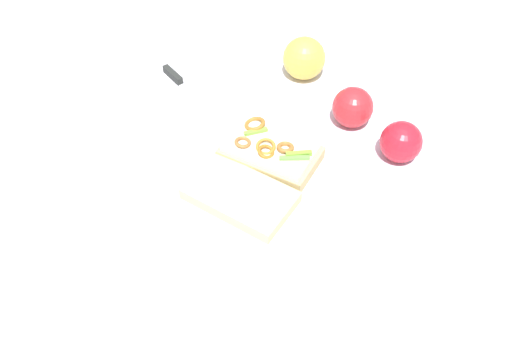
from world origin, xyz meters
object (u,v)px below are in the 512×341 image
at_px(knife, 176,79).
at_px(apple_0, 353,107).
at_px(apple_1, 304,58).
at_px(bread_slice_side, 240,195).
at_px(sandwich, 270,152).
at_px(plate, 256,181).
at_px(apple_2, 401,142).

bearing_deg(knife, apple_0, 31.99).
bearing_deg(apple_0, knife, 133.80).
bearing_deg(apple_1, knife, 158.37).
relative_size(bread_slice_side, apple_1, 1.95).
bearing_deg(apple_1, apple_0, -86.80).
distance_m(sandwich, knife, 0.29).
relative_size(plate, apple_2, 4.40).
bearing_deg(bread_slice_side, knife, 145.64).
bearing_deg(sandwich, knife, 157.55).
distance_m(apple_0, apple_1, 0.16).
height_order(apple_0, apple_1, apple_1).
height_order(apple_0, apple_2, apple_0).
xyz_separation_m(apple_2, knife, (-0.27, 0.36, -0.03)).
relative_size(bread_slice_side, knife, 1.32).
bearing_deg(apple_1, bread_slice_side, -135.35).
relative_size(sandwich, apple_2, 2.58).
xyz_separation_m(sandwich, bread_slice_side, (-0.08, -0.06, -0.01)).
height_order(plate, apple_2, apple_2).
xyz_separation_m(plate, apple_1, (0.21, 0.22, 0.04)).
relative_size(apple_0, apple_1, 0.88).
bearing_deg(apple_1, sandwich, -131.76).
distance_m(sandwich, bread_slice_side, 0.10).
bearing_deg(apple_2, sandwich, 158.91).
relative_size(apple_1, apple_2, 1.18).
height_order(bread_slice_side, apple_0, apple_0).
bearing_deg(apple_0, apple_1, 93.20).
xyz_separation_m(sandwich, apple_0, (0.18, 0.03, 0.01)).
distance_m(bread_slice_side, apple_2, 0.29).
bearing_deg(apple_2, apple_0, 102.97).
xyz_separation_m(sandwich, apple_2, (0.20, -0.08, 0.00)).
height_order(sandwich, apple_1, apple_1).
xyz_separation_m(plate, apple_2, (0.24, -0.05, 0.03)).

